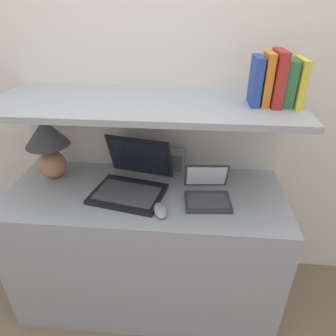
{
  "coord_description": "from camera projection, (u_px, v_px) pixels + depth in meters",
  "views": [
    {
      "loc": [
        0.23,
        -0.96,
        1.62
      ],
      "look_at": [
        0.12,
        0.29,
        0.91
      ],
      "focal_mm": 32.0,
      "sensor_mm": 36.0,
      "label": 1
    }
  ],
  "objects": [
    {
      "name": "ground_plane",
      "position": [
        142.0,
        336.0,
        1.65
      ],
      "size": [
        12.0,
        12.0,
        0.0
      ],
      "primitive_type": "plane",
      "color": "#7A664C"
    },
    {
      "name": "wall_back",
      "position": [
        152.0,
        88.0,
        1.61
      ],
      "size": [
        6.0,
        0.05,
        2.4
      ],
      "color": "silver",
      "rests_on": "ground_plane"
    },
    {
      "name": "desk",
      "position": [
        147.0,
        247.0,
        1.71
      ],
      "size": [
        1.42,
        0.57,
        0.76
      ],
      "color": "#999EA3",
      "rests_on": "ground_plane"
    },
    {
      "name": "back_riser",
      "position": [
        153.0,
        187.0,
        1.87
      ],
      "size": [
        1.42,
        0.04,
        1.19
      ],
      "color": "silver",
      "rests_on": "ground_plane"
    },
    {
      "name": "shelf",
      "position": [
        143.0,
        104.0,
        1.36
      ],
      "size": [
        1.42,
        0.52,
        0.03
      ],
      "color": "#999EA3",
      "rests_on": "back_riser"
    },
    {
      "name": "table_lamp",
      "position": [
        48.0,
        143.0,
        1.56
      ],
      "size": [
        0.23,
        0.23,
        0.33
      ],
      "color": "#B27A4C",
      "rests_on": "desk"
    },
    {
      "name": "laptop_large",
      "position": [
        132.0,
        181.0,
        1.52
      ],
      "size": [
        0.41,
        0.41,
        0.25
      ],
      "color": "black",
      "rests_on": "desk"
    },
    {
      "name": "laptop_small",
      "position": [
        207.0,
        193.0,
        1.45
      ],
      "size": [
        0.23,
        0.24,
        0.16
      ],
      "color": "#333338",
      "rests_on": "desk"
    },
    {
      "name": "computer_mouse",
      "position": [
        160.0,
        210.0,
        1.36
      ],
      "size": [
        0.09,
        0.13,
        0.04
      ],
      "color": "#99999E",
      "rests_on": "desk"
    },
    {
      "name": "router_box",
      "position": [
        174.0,
        161.0,
        1.66
      ],
      "size": [
        0.11,
        0.06,
        0.15
      ],
      "color": "gray",
      "rests_on": "desk"
    },
    {
      "name": "book_yellow",
      "position": [
        298.0,
        82.0,
        1.26
      ],
      "size": [
        0.03,
        0.17,
        0.2
      ],
      "color": "gold",
      "rests_on": "shelf"
    },
    {
      "name": "book_green",
      "position": [
        288.0,
        83.0,
        1.26
      ],
      "size": [
        0.04,
        0.13,
        0.19
      ],
      "color": "#2D7042",
      "rests_on": "shelf"
    },
    {
      "name": "book_red",
      "position": [
        277.0,
        78.0,
        1.26
      ],
      "size": [
        0.04,
        0.17,
        0.23
      ],
      "color": "#A82823",
      "rests_on": "shelf"
    },
    {
      "name": "book_orange",
      "position": [
        267.0,
        79.0,
        1.26
      ],
      "size": [
        0.03,
        0.12,
        0.22
      ],
      "color": "orange",
      "rests_on": "shelf"
    },
    {
      "name": "book_blue",
      "position": [
        256.0,
        81.0,
        1.27
      ],
      "size": [
        0.04,
        0.14,
        0.2
      ],
      "color": "#284293",
      "rests_on": "shelf"
    }
  ]
}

